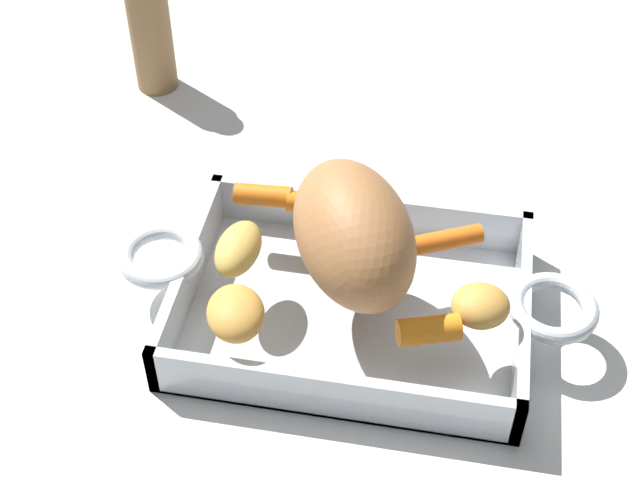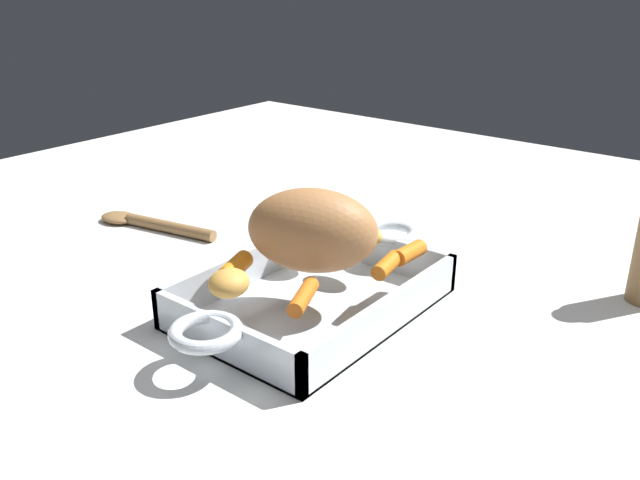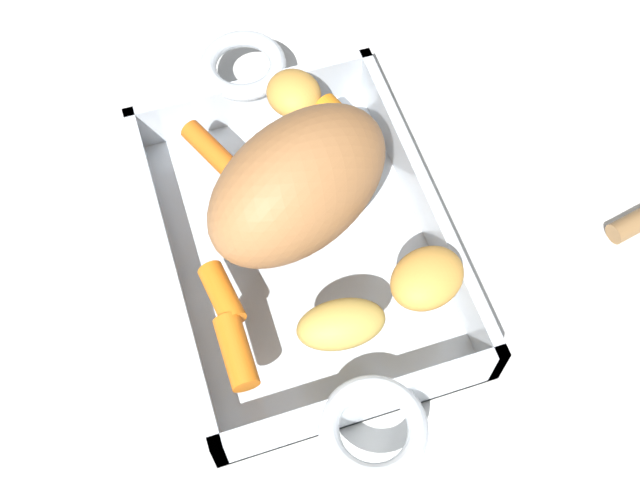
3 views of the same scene
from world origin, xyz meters
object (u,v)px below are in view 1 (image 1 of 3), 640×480
(potato_halved, at_px, (236,313))
(pepper_mill, at_px, (150,29))
(baby_carrot_center_left, at_px, (444,240))
(baby_carrot_southwest, at_px, (429,330))
(baby_carrot_southeast, at_px, (263,196))
(baby_carrot_northeast, at_px, (313,203))
(roasting_dish, at_px, (351,301))
(potato_whole, at_px, (237,253))
(pork_roast, at_px, (347,236))
(potato_corner, at_px, (480,306))

(potato_halved, relative_size, pepper_mill, 0.36)
(baby_carrot_center_left, height_order, baby_carrot_southwest, baby_carrot_southwest)
(baby_carrot_southeast, relative_size, baby_carrot_northeast, 1.10)
(roasting_dish, relative_size, potato_whole, 6.51)
(pork_roast, relative_size, potato_halved, 2.63)
(roasting_dish, distance_m, pepper_mill, 0.41)
(potato_corner, bearing_deg, baby_carrot_center_left, 114.43)
(baby_carrot_southwest, bearing_deg, pepper_mill, 133.10)
(baby_carrot_southeast, distance_m, potato_corner, 0.22)
(baby_carrot_center_left, distance_m, pepper_mill, 0.43)
(pork_roast, xyz_separation_m, potato_halved, (-0.08, -0.07, -0.03))
(potato_whole, relative_size, potato_halved, 1.10)
(baby_carrot_southwest, relative_size, potato_corner, 1.04)
(roasting_dish, distance_m, baby_carrot_southeast, 0.13)
(baby_carrot_center_left, bearing_deg, potato_halved, -142.97)
(pork_roast, relative_size, baby_carrot_southwest, 3.08)
(pork_roast, xyz_separation_m, potato_whole, (-0.09, -0.00, -0.03))
(baby_carrot_southeast, distance_m, baby_carrot_northeast, 0.05)
(baby_carrot_southwest, distance_m, potato_corner, 0.05)
(pork_roast, xyz_separation_m, baby_carrot_center_left, (0.08, 0.05, -0.04))
(baby_carrot_southeast, distance_m, pepper_mill, 0.29)
(baby_carrot_center_left, height_order, potato_corner, potato_corner)
(pork_roast, height_order, potato_whole, pork_roast)
(baby_carrot_southwest, bearing_deg, potato_corner, 37.20)
(roasting_dish, bearing_deg, potato_whole, -177.13)
(roasting_dish, height_order, baby_carrot_southeast, baby_carrot_southeast)
(baby_carrot_northeast, xyz_separation_m, baby_carrot_southwest, (0.12, -0.13, 0.00))
(roasting_dish, bearing_deg, baby_carrot_southwest, -39.68)
(pork_roast, xyz_separation_m, baby_carrot_southwest, (0.07, -0.05, -0.04))
(potato_whole, bearing_deg, pork_roast, 0.59)
(roasting_dish, height_order, potato_halved, potato_halved)
(roasting_dish, bearing_deg, baby_carrot_southeast, 141.27)
(roasting_dish, height_order, pepper_mill, pepper_mill)
(baby_carrot_southeast, distance_m, potato_whole, 0.08)
(potato_whole, bearing_deg, baby_carrot_southwest, -17.45)
(baby_carrot_southeast, height_order, potato_corner, potato_corner)
(pork_roast, relative_size, baby_carrot_southeast, 2.91)
(baby_carrot_southeast, bearing_deg, potato_whole, -93.39)
(potato_corner, bearing_deg, pork_roast, 167.73)
(baby_carrot_center_left, bearing_deg, baby_carrot_northeast, 167.93)
(baby_carrot_northeast, bearing_deg, pork_roast, -61.00)
(roasting_dish, relative_size, pepper_mill, 2.59)
(baby_carrot_center_left, relative_size, potato_whole, 1.05)
(baby_carrot_center_left, distance_m, potato_corner, 0.08)
(baby_carrot_southwest, xyz_separation_m, pepper_mill, (-0.34, 0.36, 0.01))
(pork_roast, bearing_deg, baby_carrot_southwest, -35.96)
(baby_carrot_southeast, relative_size, potato_halved, 0.90)
(potato_whole, bearing_deg, roasting_dish, 2.87)
(baby_carrot_northeast, xyz_separation_m, potato_whole, (-0.05, -0.08, 0.01))
(potato_whole, height_order, potato_corner, same)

